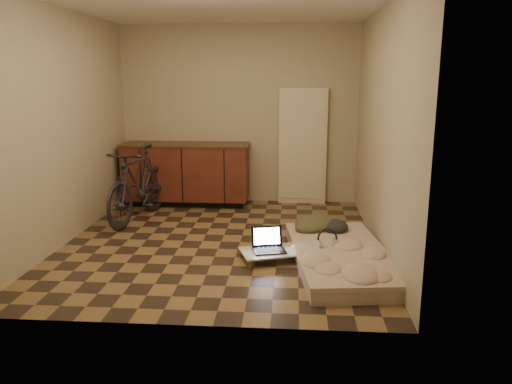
# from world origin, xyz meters

# --- Properties ---
(room_shell) EXTENTS (3.50, 4.00, 2.60)m
(room_shell) POSITION_xyz_m (0.00, 0.00, 1.30)
(room_shell) COLOR brown
(room_shell) RESTS_ON ground
(cabinets) EXTENTS (1.84, 0.62, 0.91)m
(cabinets) POSITION_xyz_m (-0.75, 1.70, 0.47)
(cabinets) COLOR black
(cabinets) RESTS_ON ground
(appliance_panel) EXTENTS (0.70, 0.10, 1.70)m
(appliance_panel) POSITION_xyz_m (0.95, 1.94, 0.85)
(appliance_panel) COLOR beige
(appliance_panel) RESTS_ON ground
(bicycle) EXTENTS (0.77, 1.73, 1.08)m
(bicycle) POSITION_xyz_m (-1.20, 0.82, 0.54)
(bicycle) COLOR black
(bicycle) RESTS_ON ground
(futon) EXTENTS (1.13, 1.99, 0.16)m
(futon) POSITION_xyz_m (1.30, -0.63, 0.08)
(futon) COLOR #B8A693
(futon) RESTS_ON ground
(clothing_pile) EXTENTS (0.59, 0.51, 0.21)m
(clothing_pile) POSITION_xyz_m (1.15, 0.08, 0.27)
(clothing_pile) COLOR #3C3C23
(clothing_pile) RESTS_ON futon
(headphones) EXTENTS (0.31, 0.30, 0.16)m
(headphones) POSITION_xyz_m (1.17, -0.53, 0.24)
(headphones) COLOR black
(headphones) RESTS_ON futon
(lap_desk) EXTENTS (0.73, 0.59, 0.10)m
(lap_desk) POSITION_xyz_m (0.61, -0.56, 0.09)
(lap_desk) COLOR brown
(lap_desk) RESTS_ON ground
(laptop) EXTENTS (0.38, 0.36, 0.22)m
(laptop) POSITION_xyz_m (0.57, -0.53, 0.15)
(laptop) COLOR black
(laptop) RESTS_ON lap_desk
(mouse) EXTENTS (0.10, 0.12, 0.04)m
(mouse) POSITION_xyz_m (0.84, -0.48, 0.12)
(mouse) COLOR white
(mouse) RESTS_ON lap_desk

